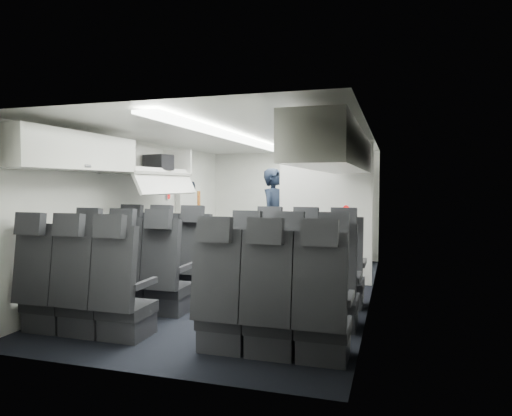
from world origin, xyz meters
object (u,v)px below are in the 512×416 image
Objects in this scene: seat_row_front at (235,268)px; carry_on_bag at (158,163)px; seat_row_rear at (171,302)px; galley_unit at (338,213)px; boarding_door at (189,214)px; flight_attendant at (275,218)px; seat_row_mid at (208,282)px.

carry_on_bag is at bearing 161.43° from seat_row_front.
seat_row_rear is 8.69× the size of carry_on_bag.
seat_row_front is at bearing -4.17° from carry_on_bag.
carry_on_bag is (-2.32, -2.79, 0.88)m from galley_unit.
galley_unit is 1.02× the size of boarding_door.
flight_attendant reaches higher than seat_row_front.
seat_row_rear is (0.00, -1.80, 0.00)m from seat_row_front.
seat_row_rear is 4.10m from flight_attendant.
boarding_door is at bearing 113.85° from carry_on_bag.
galley_unit is (0.95, 5.05, 0.55)m from seat_row_rear.
boarding_door is 1.60m from flight_attendant.
seat_row_front is at bearing -106.28° from galley_unit.
boarding_door is at bearing -155.72° from galley_unit.
seat_row_mid is 3.21m from flight_attendant.
galley_unit is at bearing 73.72° from seat_row_front.
galley_unit reaches higher than boarding_door.
seat_row_mid is 1.75× the size of galley_unit.
seat_row_mid is 1.86× the size of flight_attendant.
galley_unit is (0.95, 3.25, 0.55)m from seat_row_front.
seat_row_rear is (0.00, -0.90, 0.00)m from seat_row_mid.
seat_row_rear is 1.86× the size of flight_attendant.
carry_on_bag reaches higher than seat_row_rear.
seat_row_rear is at bearing -44.41° from carry_on_bag.
boarding_door is (-1.64, 2.09, 0.55)m from seat_row_front.
carry_on_bag is at bearing 162.16° from flight_attendant.
boarding_door is at bearing 114.71° from flight_attendant.
boarding_door reaches higher than flight_attendant.
flight_attendant is at bearing 68.41° from carry_on_bag.
boarding_door is 4.86× the size of carry_on_bag.
boarding_door is 1.86m from carry_on_bag.
carry_on_bag is at bearing -129.68° from galley_unit.
flight_attendant is at bearing 6.57° from boarding_door.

